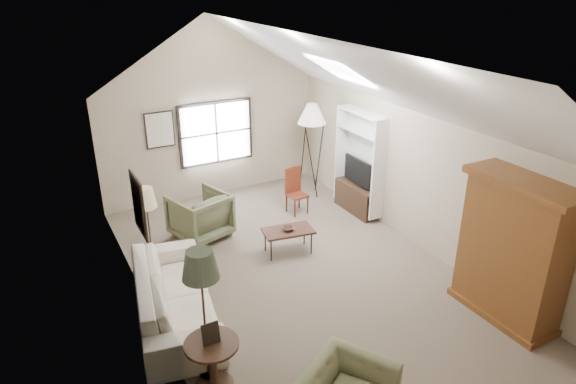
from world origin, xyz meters
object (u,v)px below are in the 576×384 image
coffee_table (288,241)px  side_chair (297,191)px  sofa (174,294)px  side_table (213,365)px  armchair_far (200,215)px  armoire (513,251)px

coffee_table → side_chair: 1.72m
sofa → side_table: 1.60m
side_table → armchair_far: bearing=72.7°
coffee_table → side_chair: (0.97, 1.39, 0.26)m
armchair_far → armoire: bearing=108.6°
sofa → side_table: bearing=-170.0°
armchair_far → coffee_table: 1.82m
coffee_table → armchair_far: bearing=131.8°
armoire → side_chair: size_ratio=2.22×
sofa → side_chair: size_ratio=2.74×
side_chair → sofa: bearing=-150.2°
armchair_far → side_chair: bearing=164.5°
armchair_far → coffee_table: size_ratio=1.10×
sofa → side_table: (0.00, -1.60, -0.06)m
armoire → side_chair: bearing=102.5°
armoire → armchair_far: bearing=125.2°
armoire → sofa: bearing=152.4°
armchair_far → side_chair: 2.18m
sofa → side_chair: side_chair is taller
coffee_table → armoire: bearing=-57.9°
armchair_far → side_chair: size_ratio=1.01×
armoire → sofa: armoire is taller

